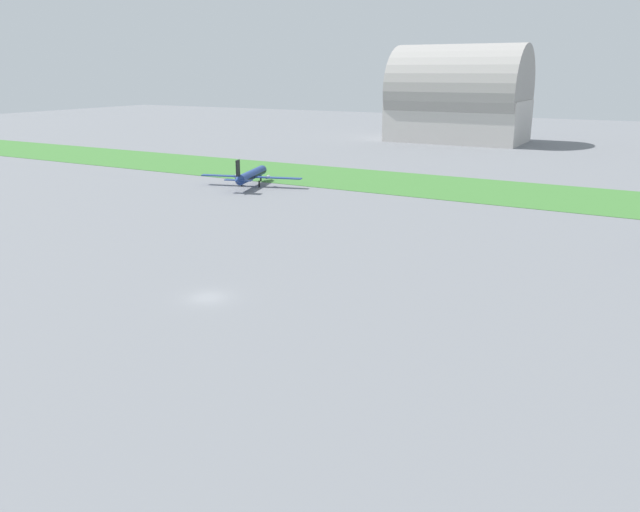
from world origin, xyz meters
TOP-DOWN VIEW (x-y plane):
  - ground_plane at (0.00, 0.00)m, footprint 600.00×600.00m
  - grass_taxiway_strip at (0.00, 78.69)m, footprint 360.00×28.00m
  - airplane_taxiing_turboprop at (-35.43, 59.09)m, footprint 22.13×19.10m
  - hangar_distant at (-23.37, 169.17)m, footprint 45.63×31.31m

SIDE VIEW (x-z plane):
  - ground_plane at x=0.00m, z-range 0.00..0.00m
  - grass_taxiway_strip at x=0.00m, z-range 0.00..0.08m
  - airplane_taxiing_turboprop at x=-35.43m, z-range -0.91..5.87m
  - hangar_distant at x=-23.37m, z-range -2.20..30.77m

